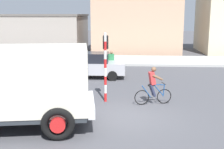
% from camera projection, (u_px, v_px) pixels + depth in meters
% --- Properties ---
extents(ground_plane, '(120.00, 120.00, 0.00)m').
position_uv_depth(ground_plane, '(125.00, 117.00, 11.82)').
color(ground_plane, '#4C4C51').
extents(sidewalk_far, '(80.00, 5.00, 0.16)m').
position_uv_depth(sidewalk_far, '(129.00, 60.00, 25.61)').
color(sidewalk_far, '#ADADA8').
rests_on(sidewalk_far, ground).
extents(truck_foreground, '(5.75, 3.48, 2.90)m').
position_uv_depth(truck_foreground, '(14.00, 82.00, 10.40)').
color(truck_foreground, silver).
rests_on(truck_foreground, ground).
extents(cyclist, '(1.69, 0.59, 1.72)m').
position_uv_depth(cyclist, '(153.00, 86.00, 13.31)').
color(cyclist, black).
rests_on(cyclist, ground).
extents(traffic_light_pole, '(0.24, 0.43, 3.20)m').
position_uv_depth(traffic_light_pole, '(105.00, 57.00, 13.57)').
color(traffic_light_pole, red).
rests_on(traffic_light_pole, ground).
extents(car_red_near, '(4.30, 2.64, 1.60)m').
position_uv_depth(car_red_near, '(28.00, 66.00, 18.47)').
color(car_red_near, red).
rests_on(car_red_near, ground).
extents(car_white_mid, '(4.02, 1.92, 1.60)m').
position_uv_depth(car_white_mid, '(93.00, 65.00, 18.93)').
color(car_white_mid, '#B7B7BC').
rests_on(car_white_mid, ground).
extents(pedestrian_near_kerb, '(0.34, 0.22, 1.62)m').
position_uv_depth(pedestrian_near_kerb, '(112.00, 62.00, 19.71)').
color(pedestrian_near_kerb, '#2D334C').
rests_on(pedestrian_near_kerb, ground).
extents(building_corner_left, '(10.09, 7.74, 3.95)m').
position_uv_depth(building_corner_left, '(40.00, 32.00, 33.73)').
color(building_corner_left, '#9E9389').
rests_on(building_corner_left, ground).
extents(building_mid_block, '(9.05, 5.33, 6.52)m').
position_uv_depth(building_mid_block, '(136.00, 21.00, 30.87)').
color(building_mid_block, tan).
rests_on(building_mid_block, ground).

